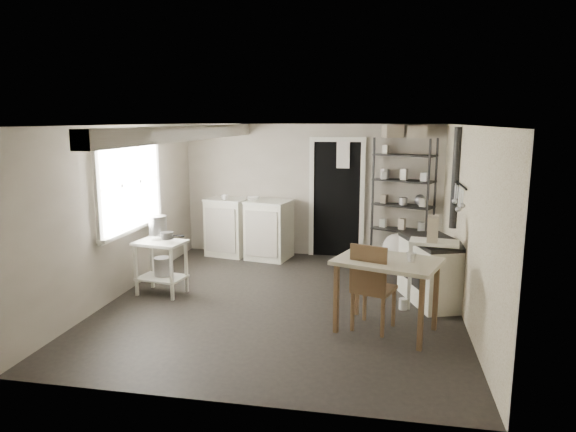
% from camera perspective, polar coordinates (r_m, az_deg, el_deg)
% --- Properties ---
extents(floor, '(5.00, 5.00, 0.00)m').
position_cam_1_polar(floor, '(6.86, -0.47, -9.52)').
color(floor, black).
rests_on(floor, ground).
extents(ceiling, '(5.00, 5.00, 0.00)m').
position_cam_1_polar(ceiling, '(6.44, -0.50, 10.06)').
color(ceiling, silver).
rests_on(ceiling, wall_back).
extents(wall_back, '(4.50, 0.02, 2.30)m').
position_cam_1_polar(wall_back, '(8.99, 2.59, 2.85)').
color(wall_back, '#AEA595').
rests_on(wall_back, ground).
extents(wall_front, '(4.50, 0.02, 2.30)m').
position_cam_1_polar(wall_front, '(4.20, -7.12, -6.25)').
color(wall_front, '#AEA595').
rests_on(wall_front, ground).
extents(wall_left, '(0.02, 5.00, 2.30)m').
position_cam_1_polar(wall_left, '(7.32, -18.03, 0.56)').
color(wall_left, '#AEA595').
rests_on(wall_left, ground).
extents(wall_right, '(0.02, 5.00, 2.30)m').
position_cam_1_polar(wall_right, '(6.51, 19.33, -0.72)').
color(wall_right, '#AEA595').
rests_on(wall_right, ground).
extents(window, '(0.12, 1.76, 1.28)m').
position_cam_1_polar(window, '(7.43, -17.25, 3.47)').
color(window, white).
rests_on(window, wall_left).
extents(doorway, '(0.96, 0.10, 2.08)m').
position_cam_1_polar(doorway, '(8.93, 5.42, 1.79)').
color(doorway, white).
rests_on(doorway, ground).
extents(ceiling_beam, '(0.18, 5.00, 0.18)m').
position_cam_1_polar(ceiling_beam, '(6.78, -10.63, 9.06)').
color(ceiling_beam, white).
rests_on(ceiling_beam, ceiling).
extents(wallpaper_panel, '(0.01, 5.00, 2.30)m').
position_cam_1_polar(wallpaper_panel, '(6.51, 19.24, -0.71)').
color(wallpaper_panel, beige).
rests_on(wallpaper_panel, wall_right).
extents(utensil_rail, '(0.06, 1.20, 0.44)m').
position_cam_1_polar(utensil_rail, '(7.03, 18.33, 3.44)').
color(utensil_rail, '#AAAAAC').
rests_on(utensil_rail, wall_right).
extents(prep_table, '(0.71, 0.56, 0.74)m').
position_cam_1_polar(prep_table, '(7.26, -13.90, -5.38)').
color(prep_table, white).
rests_on(prep_table, ground).
extents(stockpot, '(0.30, 0.30, 0.26)m').
position_cam_1_polar(stockpot, '(7.26, -14.27, -1.01)').
color(stockpot, '#AAAAAC').
rests_on(stockpot, prep_table).
extents(saucepan, '(0.21, 0.21, 0.09)m').
position_cam_1_polar(saucepan, '(7.02, -13.28, -2.12)').
color(saucepan, '#AAAAAC').
rests_on(saucepan, prep_table).
extents(bucket, '(0.30, 0.30, 0.25)m').
position_cam_1_polar(bucket, '(7.29, -13.78, -5.45)').
color(bucket, '#AAAAAC').
rests_on(bucket, prep_table).
extents(base_cabinets, '(1.64, 0.94, 1.01)m').
position_cam_1_polar(base_cabinets, '(9.01, -4.35, -1.61)').
color(base_cabinets, silver).
rests_on(base_cabinets, ground).
extents(mixing_bowl, '(0.36, 0.36, 0.07)m').
position_cam_1_polar(mixing_bowl, '(8.83, -3.91, 1.43)').
color(mixing_bowl, white).
rests_on(mixing_bowl, base_cabinets).
extents(counter_cup, '(0.15, 0.15, 0.09)m').
position_cam_1_polar(counter_cup, '(8.90, -7.02, 1.51)').
color(counter_cup, white).
rests_on(counter_cup, base_cabinets).
extents(shelf_rack, '(1.06, 0.75, 2.08)m').
position_cam_1_polar(shelf_rack, '(8.75, 12.64, 1.06)').
color(shelf_rack, black).
rests_on(shelf_rack, ground).
extents(shelf_jar, '(0.10, 0.10, 0.18)m').
position_cam_1_polar(shelf_jar, '(8.72, 10.55, 3.85)').
color(shelf_jar, white).
rests_on(shelf_jar, shelf_rack).
extents(storage_box_a, '(0.36, 0.34, 0.20)m').
position_cam_1_polar(storage_box_a, '(8.61, 11.50, 8.06)').
color(storage_box_a, '#BEB299').
rests_on(storage_box_a, shelf_rack).
extents(storage_box_b, '(0.31, 0.29, 0.19)m').
position_cam_1_polar(storage_box_b, '(8.59, 14.09, 7.81)').
color(storage_box_b, '#BEB299').
rests_on(storage_box_b, shelf_rack).
extents(stove, '(0.91, 1.20, 0.84)m').
position_cam_1_polar(stove, '(7.00, 15.84, -5.74)').
color(stove, silver).
rests_on(stove, ground).
extents(stovepipe, '(0.13, 0.13, 1.28)m').
position_cam_1_polar(stovepipe, '(7.30, 18.15, 4.01)').
color(stovepipe, black).
rests_on(stovepipe, stove).
extents(side_ledge, '(0.63, 0.39, 0.91)m').
position_cam_1_polar(side_ledge, '(6.64, 15.74, -6.71)').
color(side_ledge, white).
rests_on(side_ledge, ground).
extents(oats_box, '(0.15, 0.22, 0.31)m').
position_cam_1_polar(oats_box, '(6.46, 15.77, -1.88)').
color(oats_box, '#BEB299').
rests_on(oats_box, side_ledge).
extents(work_table, '(1.30, 1.09, 0.84)m').
position_cam_1_polar(work_table, '(5.95, 10.86, -9.05)').
color(work_table, beige).
rests_on(work_table, ground).
extents(table_cup, '(0.14, 0.14, 0.10)m').
position_cam_1_polar(table_cup, '(5.78, 13.49, -5.25)').
color(table_cup, white).
rests_on(table_cup, work_table).
extents(chair, '(0.55, 0.56, 1.02)m').
position_cam_1_polar(chair, '(5.96, 9.53, -7.90)').
color(chair, '#523923').
rests_on(chair, ground).
extents(flour_sack, '(0.49, 0.44, 0.53)m').
position_cam_1_polar(flour_sack, '(8.65, 11.88, -3.83)').
color(flour_sack, white).
rests_on(flour_sack, ground).
extents(floor_crock, '(0.15, 0.15, 0.14)m').
position_cam_1_polar(floor_crock, '(6.75, 12.68, -9.47)').
color(floor_crock, white).
rests_on(floor_crock, ground).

